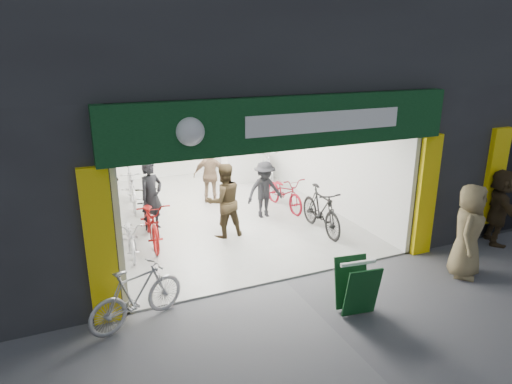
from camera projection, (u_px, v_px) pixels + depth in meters
ground at (285, 280)px, 8.74m from camera, size 60.00×60.00×0.00m
building at (234, 45)px, 12.12m from camera, size 17.00×10.27×8.00m
bike_left_front at (131, 236)px, 9.72m from camera, size 0.63×1.61×0.83m
bike_left_midfront at (147, 202)px, 11.44m from camera, size 0.76×1.84×1.07m
bike_left_midback at (151, 221)px, 10.26m from camera, size 0.79×2.05×1.06m
bike_left_back at (131, 188)px, 12.49m from camera, size 0.66×1.94×1.15m
bike_right_front at (321, 210)px, 10.83m from camera, size 0.64×1.90×1.13m
bike_right_mid at (285, 192)px, 12.41m from camera, size 0.75×1.86×0.96m
bike_right_back at (265, 166)px, 14.66m from camera, size 0.90×2.07×1.20m
parked_bike at (137, 295)px, 7.26m from camera, size 1.74×1.07×1.01m
customer_a at (151, 197)px, 10.87m from camera, size 0.75×0.66×1.72m
customer_b at (224, 201)px, 10.46m from camera, size 0.88×0.70×1.78m
customer_c at (265, 190)px, 11.66m from camera, size 1.01×0.63×1.52m
customer_d at (211, 175)px, 12.77m from camera, size 1.04×0.75×1.64m
pedestrian_near at (468, 231)px, 8.67m from camera, size 1.08×1.02×1.85m
pedestrian_far at (499, 207)px, 10.17m from camera, size 1.28×1.63×1.72m
sandwich_board at (357, 286)px, 7.55m from camera, size 0.66×0.68×0.91m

